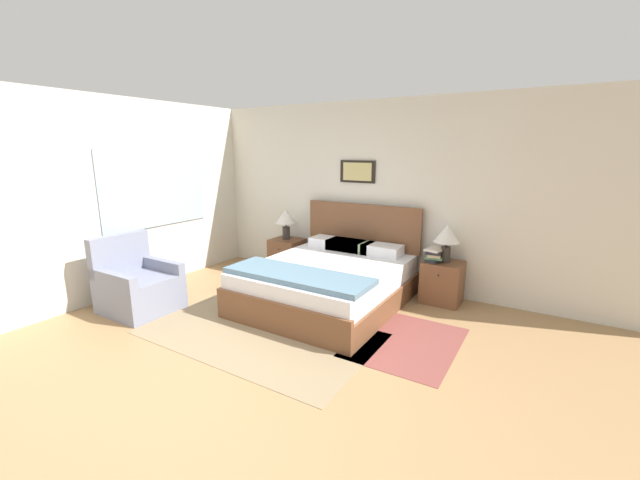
# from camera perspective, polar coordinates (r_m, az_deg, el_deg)

# --- Properties ---
(ground_plane) EXTENTS (16.00, 16.00, 0.00)m
(ground_plane) POSITION_cam_1_polar(r_m,az_deg,el_deg) (3.63, -15.71, -19.65)
(ground_plane) COLOR #99754C
(wall_back) EXTENTS (7.62, 0.09, 2.60)m
(wall_back) POSITION_cam_1_polar(r_m,az_deg,el_deg) (5.71, 7.39, 6.61)
(wall_back) COLOR beige
(wall_back) RESTS_ON ground_plane
(wall_left) EXTENTS (0.08, 5.54, 2.60)m
(wall_left) POSITION_cam_1_polar(r_m,az_deg,el_deg) (6.15, -22.65, 6.19)
(wall_left) COLOR beige
(wall_left) RESTS_ON ground_plane
(area_rug_main) EXTENTS (2.47, 1.46, 0.01)m
(area_rug_main) POSITION_cam_1_polar(r_m,az_deg,el_deg) (4.37, -8.87, -13.27)
(area_rug_main) COLOR #897556
(area_rug_main) RESTS_ON ground_plane
(area_rug_bedside) EXTENTS (1.00, 1.28, 0.01)m
(area_rug_bedside) POSITION_cam_1_polar(r_m,az_deg,el_deg) (4.25, 12.41, -14.28)
(area_rug_bedside) COLOR brown
(area_rug_bedside) RESTS_ON ground_plane
(bed) EXTENTS (1.75, 2.06, 1.17)m
(bed) POSITION_cam_1_polar(r_m,az_deg,el_deg) (5.02, 1.23, -5.87)
(bed) COLOR brown
(bed) RESTS_ON ground_plane
(armchair) EXTENTS (0.80, 0.75, 0.92)m
(armchair) POSITION_cam_1_polar(r_m,az_deg,el_deg) (5.32, -25.03, -6.14)
(armchair) COLOR gray
(armchair) RESTS_ON ground_plane
(nightstand_near_window) EXTENTS (0.48, 0.44, 0.54)m
(nightstand_near_window) POSITION_cam_1_polar(r_m,az_deg,el_deg) (6.31, -4.81, -2.27)
(nightstand_near_window) COLOR brown
(nightstand_near_window) RESTS_ON ground_plane
(nightstand_by_door) EXTENTS (0.48, 0.44, 0.54)m
(nightstand_by_door) POSITION_cam_1_polar(r_m,az_deg,el_deg) (5.29, 17.34, -5.86)
(nightstand_by_door) COLOR brown
(nightstand_by_door) RESTS_ON ground_plane
(table_lamp_near_window) EXTENTS (0.32, 0.32, 0.48)m
(table_lamp_near_window) POSITION_cam_1_polar(r_m,az_deg,el_deg) (6.18, -4.97, 3.21)
(table_lamp_near_window) COLOR #2D2823
(table_lamp_near_window) RESTS_ON nightstand_near_window
(table_lamp_by_door) EXTENTS (0.32, 0.32, 0.48)m
(table_lamp_by_door) POSITION_cam_1_polar(r_m,az_deg,el_deg) (5.14, 17.98, 0.59)
(table_lamp_by_door) COLOR #2D2823
(table_lamp_by_door) RESTS_ON nightstand_by_door
(book_thick_bottom) EXTENTS (0.19, 0.28, 0.04)m
(book_thick_bottom) POSITION_cam_1_polar(r_m,az_deg,el_deg) (5.20, 16.28, -2.80)
(book_thick_bottom) COLOR #232328
(book_thick_bottom) RESTS_ON nightstand_by_door
(book_hardcover_middle) EXTENTS (0.23, 0.22, 0.03)m
(book_hardcover_middle) POSITION_cam_1_polar(r_m,az_deg,el_deg) (5.19, 16.30, -2.44)
(book_hardcover_middle) COLOR #4C7551
(book_hardcover_middle) RESTS_ON book_thick_bottom
(book_novel_upper) EXTENTS (0.19, 0.23, 0.04)m
(book_novel_upper) POSITION_cam_1_polar(r_m,az_deg,el_deg) (5.18, 16.33, -2.05)
(book_novel_upper) COLOR beige
(book_novel_upper) RESTS_ON book_hardcover_middle
(book_slim_near_top) EXTENTS (0.20, 0.28, 0.03)m
(book_slim_near_top) POSITION_cam_1_polar(r_m,az_deg,el_deg) (5.17, 16.35, -1.65)
(book_slim_near_top) COLOR #232328
(book_slim_near_top) RESTS_ON book_novel_upper
(book_paperback_top) EXTENTS (0.23, 0.28, 0.03)m
(book_paperback_top) POSITION_cam_1_polar(r_m,az_deg,el_deg) (5.16, 16.38, -1.33)
(book_paperback_top) COLOR silver
(book_paperback_top) RESTS_ON book_slim_near_top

